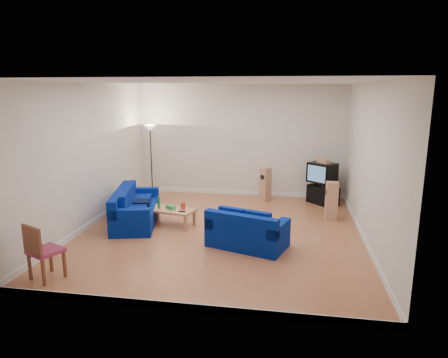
% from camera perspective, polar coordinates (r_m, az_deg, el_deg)
% --- Properties ---
extents(room, '(6.01, 6.51, 3.21)m').
position_cam_1_polar(room, '(8.42, -0.45, 2.36)').
color(room, brown).
rests_on(room, ground).
extents(sofa_three_seat, '(1.33, 2.20, 0.79)m').
position_cam_1_polar(sofa_three_seat, '(9.54, -12.78, -4.46)').
color(sofa_three_seat, '#000F55').
rests_on(sofa_three_seat, ground).
extents(sofa_loveseat, '(1.68, 1.26, 0.75)m').
position_cam_1_polar(sofa_loveseat, '(7.93, 3.22, -7.77)').
color(sofa_loveseat, '#000F55').
rests_on(sofa_loveseat, ground).
extents(coffee_table, '(1.17, 0.76, 0.39)m').
position_cam_1_polar(coffee_table, '(9.22, -7.59, -4.57)').
color(coffee_table, tan).
rests_on(coffee_table, ground).
extents(bottle, '(0.07, 0.07, 0.29)m').
position_cam_1_polar(bottle, '(9.26, -9.29, -3.29)').
color(bottle, '#197233').
rests_on(bottle, coffee_table).
extents(tissue_box, '(0.24, 0.22, 0.09)m').
position_cam_1_polar(tissue_box, '(9.18, -7.62, -4.01)').
color(tissue_box, green).
rests_on(tissue_box, coffee_table).
extents(red_canister, '(0.15, 0.15, 0.15)m').
position_cam_1_polar(red_canister, '(9.14, -5.87, -3.83)').
color(red_canister, red).
rests_on(red_canister, coffee_table).
extents(remote, '(0.16, 0.06, 0.02)m').
position_cam_1_polar(remote, '(8.96, -6.01, -4.62)').
color(remote, black).
rests_on(remote, coffee_table).
extents(tv_stand, '(0.88, 0.90, 0.49)m').
position_cam_1_polar(tv_stand, '(11.20, 13.93, -2.22)').
color(tv_stand, black).
rests_on(tv_stand, ground).
extents(av_receiver, '(0.51, 0.56, 0.10)m').
position_cam_1_polar(av_receiver, '(11.10, 14.28, -0.79)').
color(av_receiver, black).
rests_on(av_receiver, tv_stand).
extents(television, '(0.85, 0.83, 0.53)m').
position_cam_1_polar(television, '(11.08, 13.84, 0.90)').
color(television, black).
rests_on(television, av_receiver).
extents(centre_speaker, '(0.34, 0.38, 0.13)m').
position_cam_1_polar(centre_speaker, '(10.99, 14.01, 2.55)').
color(centre_speaker, tan).
rests_on(centre_speaker, television).
extents(speaker_left, '(0.34, 0.35, 0.94)m').
position_cam_1_polar(speaker_left, '(11.18, 5.94, -0.75)').
color(speaker_left, tan).
rests_on(speaker_left, ground).
extents(speaker_right, '(0.30, 0.24, 0.92)m').
position_cam_1_polar(speaker_right, '(9.84, 15.10, -3.03)').
color(speaker_right, tan).
rests_on(speaker_right, ground).
extents(floor_lamp, '(0.36, 0.36, 2.08)m').
position_cam_1_polar(floor_lamp, '(11.44, -10.47, 5.76)').
color(floor_lamp, black).
rests_on(floor_lamp, ground).
extents(dining_chair, '(0.61, 0.61, 0.96)m').
position_cam_1_polar(dining_chair, '(7.15, -24.65, -9.10)').
color(dining_chair, brown).
rests_on(dining_chair, ground).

